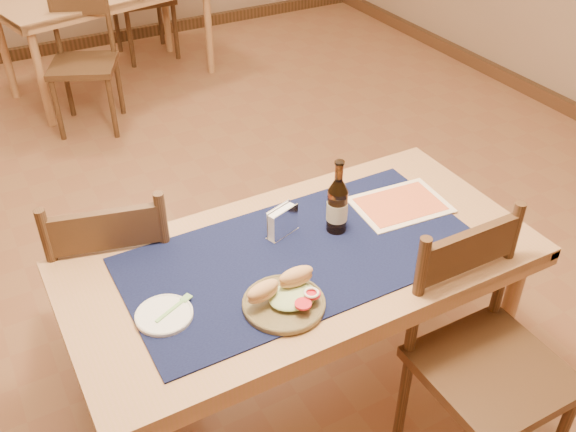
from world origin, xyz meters
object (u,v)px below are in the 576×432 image
chair_main_near (484,357)px  sandwich_plate (285,297)px  main_table (302,273)px  napkin_holder (282,222)px  chair_main_far (119,278)px  beer_bottle (337,205)px

chair_main_near → sandwich_plate: 0.72m
main_table → chair_main_near: size_ratio=1.66×
chair_main_near → napkin_holder: chair_main_near is taller
main_table → sandwich_plate: size_ratio=6.22×
chair_main_far → napkin_holder: (0.52, -0.36, 0.31)m
main_table → chair_main_far: chair_main_far is taller
chair_main_far → beer_bottle: size_ratio=3.39×
chair_main_near → beer_bottle: (-0.24, 0.56, 0.36)m
napkin_holder → chair_main_near: bearing=-55.8°
chair_main_far → chair_main_near: (0.95, -0.99, 0.01)m
beer_bottle → napkin_holder: beer_bottle is taller
chair_main_far → sandwich_plate: bearing=-61.9°
chair_main_near → beer_bottle: size_ratio=3.44×
beer_bottle → chair_main_near: bearing=-66.3°
chair_main_far → sandwich_plate: size_ratio=3.70×
beer_bottle → sandwich_plate: bearing=-144.0°
chair_main_far → beer_bottle: 0.90m
main_table → chair_main_far: (-0.53, 0.49, -0.17)m
beer_bottle → napkin_holder: 0.20m
sandwich_plate → napkin_holder: 0.36m
chair_main_near → napkin_holder: size_ratio=7.29×
sandwich_plate → chair_main_far: bearing=118.1°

